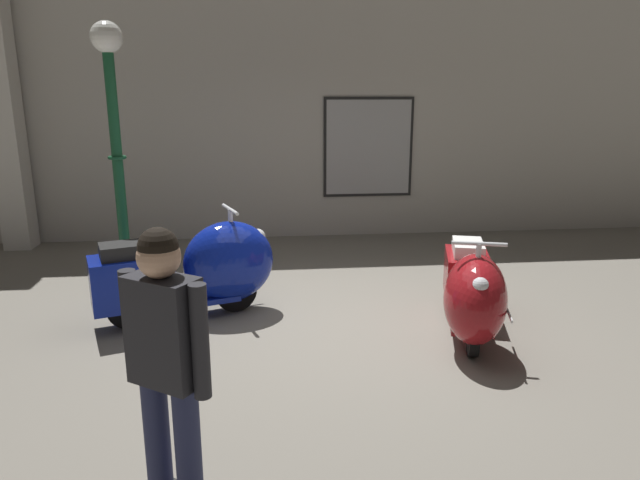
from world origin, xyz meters
name	(u,v)px	position (x,y,z in m)	size (l,w,h in m)	color
ground_plane	(335,330)	(0.00, 0.00, 0.00)	(60.00, 60.00, 0.00)	slate
showroom_back_wall	(294,105)	(-0.13, 3.66, 1.95)	(18.00, 0.63, 3.90)	#ADA89E
scooter_0	(201,269)	(-1.23, 0.48, 0.48)	(1.78, 1.02, 1.05)	black
scooter_1	(472,292)	(1.15, -0.33, 0.44)	(0.86, 1.64, 0.97)	black
lamppost	(115,139)	(-2.12, 1.33, 1.65)	(0.32, 0.32, 2.80)	#144728
visitor_0	(166,358)	(-1.11, -2.26, 0.88)	(0.44, 0.37, 1.52)	black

